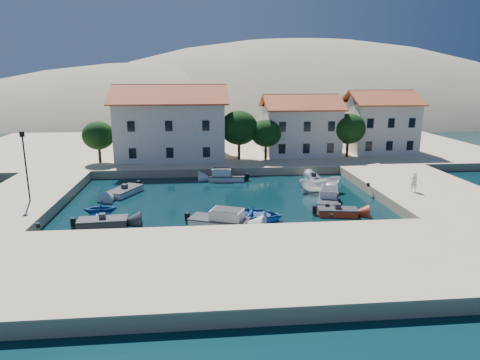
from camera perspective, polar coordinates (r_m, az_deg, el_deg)
name	(u,v)px	position (r m, az deg, el deg)	size (l,w,h in m)	color
ground	(231,237)	(32.76, -1.18, -7.62)	(400.00, 400.00, 0.00)	black
quay_south	(238,265)	(27.07, -0.21, -11.28)	(52.00, 12.00, 1.00)	#CAB78A
quay_east	(422,190)	(47.77, 23.15, -1.20)	(11.00, 20.00, 1.00)	#CAB78A
quay_west	(22,200)	(45.22, -27.04, -2.42)	(8.00, 20.00, 1.00)	#CAB78A
quay_north	(226,148)	(69.49, -1.92, 4.34)	(80.00, 36.00, 1.00)	#CAB78A
hills	(262,172)	(159.68, 2.89, 1.05)	(254.00, 176.00, 99.00)	#978A66
building_left	(171,121)	(58.83, -9.20, 7.78)	(14.70, 9.45, 9.70)	beige
building_mid	(300,124)	(61.46, 8.02, 7.41)	(10.50, 8.40, 8.30)	beige
building_right	(379,121)	(66.18, 18.07, 7.54)	(9.45, 8.40, 8.80)	beige
trees	(251,131)	(56.72, 1.41, 6.61)	(37.30, 5.30, 6.45)	#382314
lamppost	(25,160)	(41.95, -26.74, 2.43)	(0.35, 0.25, 6.22)	black
bollards	(261,206)	(36.30, 2.76, -3.54)	(29.36, 9.56, 0.30)	black
motorboat_grey_sw	(103,222)	(36.76, -17.82, -5.39)	(4.05, 2.03, 1.25)	#35343A
cabin_cruiser_south	(219,220)	(35.08, -2.78, -5.33)	(5.25, 3.75, 1.60)	silver
rowboat_south	(253,219)	(36.76, 1.74, -5.19)	(3.69, 5.17, 1.07)	#1C529C
motorboat_red_se	(337,212)	(38.54, 12.87, -4.17)	(3.60, 2.05, 1.25)	maroon
cabin_cruiser_east	(328,199)	(41.52, 11.69, -2.54)	(3.26, 4.97, 1.60)	silver
boat_east	(320,192)	(45.80, 10.56, -1.56)	(1.69, 4.50, 1.74)	silver
motorboat_white_ne	(313,179)	(50.09, 9.74, 0.16)	(1.48, 3.03, 1.25)	silver
rowboat_west	(101,215)	(39.74, -18.08, -4.42)	(2.48, 2.87, 1.51)	#1C529C
motorboat_white_west	(125,191)	(45.70, -15.11, -1.46)	(3.57, 4.70, 1.25)	silver
cabin_cruiser_north	(226,176)	(49.75, -1.83, 0.47)	(4.30, 2.13, 1.60)	silver
pedestrian	(414,182)	(44.40, 22.17, -0.26)	(0.69, 0.45, 1.90)	silver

